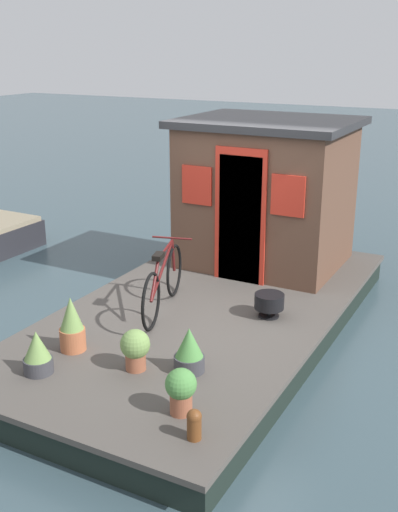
# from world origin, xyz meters

# --- Properties ---
(ground_plane) EXTENTS (60.00, 60.00, 0.00)m
(ground_plane) POSITION_xyz_m (0.00, 0.00, 0.00)
(ground_plane) COLOR #384C54
(houseboat_deck) EXTENTS (5.90, 3.02, 0.36)m
(houseboat_deck) POSITION_xyz_m (0.00, 0.00, 0.18)
(houseboat_deck) COLOR #4C4742
(houseboat_deck) RESTS_ON ground_plane
(houseboat_cabin) EXTENTS (1.95, 2.34, 2.07)m
(houseboat_cabin) POSITION_xyz_m (1.84, 0.00, 1.41)
(houseboat_cabin) COLOR brown
(houseboat_cabin) RESTS_ON houseboat_deck
(bicycle) EXTENTS (1.64, 0.60, 0.80)m
(bicycle) POSITION_xyz_m (-0.39, 0.38, 0.73)
(bicycle) COLOR black
(bicycle) RESTS_ON houseboat_deck
(potted_plant_thyme) EXTENTS (0.29, 0.29, 0.42)m
(potted_plant_thyme) POSITION_xyz_m (-1.73, -0.11, 0.59)
(potted_plant_thyme) COLOR #935138
(potted_plant_thyme) RESTS_ON houseboat_deck
(potted_plant_geranium) EXTENTS (0.29, 0.29, 0.44)m
(potted_plant_geranium) POSITION_xyz_m (-2.23, 0.69, 0.57)
(potted_plant_geranium) COLOR #38383D
(potted_plant_geranium) RESTS_ON houseboat_deck
(potted_plant_basil) EXTENTS (0.27, 0.27, 0.59)m
(potted_plant_basil) POSITION_xyz_m (-1.69, 0.70, 0.64)
(potted_plant_basil) COLOR #B2603D
(potted_plant_basil) RESTS_ON houseboat_deck
(potted_plant_fern) EXTENTS (0.30, 0.30, 0.46)m
(potted_plant_fern) POSITION_xyz_m (-1.51, -0.59, 0.58)
(potted_plant_fern) COLOR #38383D
(potted_plant_fern) RESTS_ON houseboat_deck
(potted_plant_succulent) EXTENTS (0.28, 0.28, 0.42)m
(potted_plant_succulent) POSITION_xyz_m (-2.19, -0.88, 0.60)
(potted_plant_succulent) COLOR #935138
(potted_plant_succulent) RESTS_ON houseboat_deck
(charcoal_grill) EXTENTS (0.35, 0.35, 0.28)m
(charcoal_grill) POSITION_xyz_m (0.05, -0.80, 0.55)
(charcoal_grill) COLOR black
(charcoal_grill) RESTS_ON houseboat_deck
(mooring_bollard) EXTENTS (0.13, 0.13, 0.27)m
(mooring_bollard) POSITION_xyz_m (-2.47, -1.16, 0.51)
(mooring_bollard) COLOR brown
(mooring_bollard) RESTS_ON houseboat_deck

